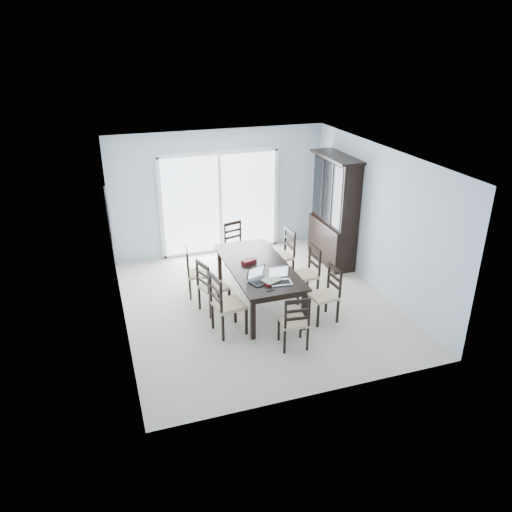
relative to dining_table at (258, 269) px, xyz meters
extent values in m
plane|color=beige|center=(0.00, 0.00, -0.67)|extent=(5.00, 5.00, 0.00)
plane|color=white|center=(0.00, 0.00, 1.93)|extent=(5.00, 5.00, 0.00)
cube|color=#ADC0CF|center=(0.00, 2.50, 0.63)|extent=(4.50, 0.02, 2.60)
cube|color=#ADC0CF|center=(-2.25, 0.00, 0.63)|extent=(0.02, 5.00, 2.60)
cube|color=#ADC0CF|center=(2.25, 0.00, 0.63)|extent=(0.02, 5.00, 2.60)
cube|color=gray|center=(0.00, 3.50, -0.72)|extent=(4.50, 2.00, 0.10)
cube|color=#99999E|center=(0.00, 4.50, -0.12)|extent=(4.50, 0.06, 1.10)
cube|color=black|center=(0.00, 0.00, 0.06)|extent=(1.00, 2.20, 0.04)
cube|color=black|center=(0.00, 0.00, 0.00)|extent=(0.88, 2.08, 0.10)
cube|color=black|center=(-0.42, -1.00, -0.33)|extent=(0.07, 0.07, 0.69)
cube|color=black|center=(0.42, -1.00, -0.33)|extent=(0.07, 0.07, 0.69)
cube|color=black|center=(-0.42, 1.00, -0.33)|extent=(0.07, 0.07, 0.69)
cube|color=black|center=(0.42, 1.00, -0.33)|extent=(0.07, 0.07, 0.69)
cube|color=black|center=(2.01, 1.25, -0.25)|extent=(0.45, 1.30, 0.85)
cube|color=black|center=(2.04, 1.25, 0.83)|extent=(0.38, 1.30, 1.30)
cube|color=black|center=(2.01, 1.25, 1.50)|extent=(0.50, 1.38, 0.05)
cube|color=black|center=(1.84, 0.83, 0.83)|extent=(0.02, 0.36, 1.18)
cube|color=black|center=(1.84, 1.25, 0.83)|extent=(0.02, 0.36, 1.18)
cube|color=black|center=(1.84, 1.67, 0.83)|extent=(0.02, 0.36, 1.18)
cube|color=silver|center=(0.00, 2.48, 0.38)|extent=(2.40, 0.02, 2.10)
cube|color=white|center=(0.00, 2.46, 1.47)|extent=(2.52, 0.05, 0.08)
cube|color=white|center=(0.00, 2.46, 0.38)|extent=(0.06, 0.05, 2.10)
cube|color=white|center=(0.00, 2.46, -0.65)|extent=(2.52, 0.05, 0.05)
cube|color=black|center=(-0.94, -0.52, -0.45)|extent=(0.04, 0.04, 0.45)
cube|color=black|center=(-0.87, -0.91, -0.45)|extent=(0.04, 0.04, 0.45)
cube|color=black|center=(-0.55, -0.45, -0.45)|extent=(0.04, 0.04, 0.45)
cube|color=black|center=(-0.48, -0.85, -0.45)|extent=(0.04, 0.04, 0.45)
cube|color=tan|center=(-0.71, -0.68, -0.19)|extent=(0.51, 0.51, 0.05)
cube|color=black|center=(-1.00, 0.15, -0.46)|extent=(0.04, 0.04, 0.42)
cube|color=black|center=(-0.89, -0.20, -0.46)|extent=(0.04, 0.04, 0.42)
cube|color=black|center=(-0.65, 0.26, -0.46)|extent=(0.04, 0.04, 0.42)
cube|color=black|center=(-0.54, -0.10, -0.46)|extent=(0.04, 0.04, 0.42)
cube|color=tan|center=(-0.77, 0.03, -0.23)|extent=(0.51, 0.51, 0.05)
cube|color=black|center=(-1.03, 0.86, -0.47)|extent=(0.04, 0.04, 0.40)
cube|color=black|center=(-1.09, 0.51, -0.47)|extent=(0.04, 0.04, 0.40)
cube|color=black|center=(-0.68, 0.80, -0.47)|extent=(0.04, 0.04, 0.40)
cube|color=black|center=(-0.74, 0.45, -0.47)|extent=(0.04, 0.04, 0.40)
cube|color=tan|center=(-0.88, 0.66, -0.25)|extent=(0.44, 0.44, 0.05)
cube|color=black|center=(1.03, -0.99, -0.47)|extent=(0.04, 0.04, 0.41)
cube|color=black|center=(1.00, -0.63, -0.47)|extent=(0.04, 0.04, 0.41)
cube|color=black|center=(0.67, -1.01, -0.47)|extent=(0.04, 0.04, 0.41)
cube|color=black|center=(0.64, -0.65, -0.47)|extent=(0.04, 0.04, 0.41)
cube|color=tan|center=(0.83, -0.82, -0.24)|extent=(0.43, 0.43, 0.05)
cube|color=black|center=(1.02, -0.23, -0.46)|extent=(0.04, 0.04, 0.43)
cube|color=black|center=(1.00, 0.15, -0.46)|extent=(0.04, 0.04, 0.43)
cube|color=black|center=(0.64, -0.25, -0.46)|extent=(0.04, 0.04, 0.43)
cube|color=black|center=(0.62, 0.13, -0.46)|extent=(0.04, 0.04, 0.43)
cube|color=tan|center=(0.82, -0.05, -0.22)|extent=(0.44, 0.44, 0.05)
cube|color=black|center=(0.91, 0.64, -0.46)|extent=(0.04, 0.04, 0.44)
cube|color=black|center=(0.88, 1.03, -0.46)|extent=(0.04, 0.04, 0.44)
cube|color=black|center=(0.53, 0.61, -0.46)|extent=(0.04, 0.04, 0.44)
cube|color=black|center=(0.50, 0.99, -0.46)|extent=(0.04, 0.04, 0.44)
cube|color=tan|center=(0.71, 0.82, -0.21)|extent=(0.46, 0.46, 0.05)
cube|color=black|center=(-0.10, -1.51, -0.48)|extent=(0.04, 0.04, 0.39)
cube|color=black|center=(0.24, -1.55, -0.48)|extent=(0.04, 0.04, 0.39)
cube|color=black|center=(-0.06, -1.17, -0.48)|extent=(0.04, 0.04, 0.39)
cube|color=black|center=(0.28, -1.21, -0.48)|extent=(0.04, 0.04, 0.39)
cube|color=tan|center=(0.09, -1.36, -0.26)|extent=(0.43, 0.43, 0.05)
cube|color=black|center=(0.22, 1.76, -0.47)|extent=(0.04, 0.04, 0.41)
cube|color=black|center=(-0.12, 1.66, -0.47)|extent=(0.04, 0.04, 0.41)
cube|color=black|center=(0.32, 1.41, -0.47)|extent=(0.04, 0.04, 0.41)
cube|color=black|center=(-0.03, 1.32, -0.47)|extent=(0.04, 0.04, 0.41)
cube|color=tan|center=(0.10, 1.54, -0.24)|extent=(0.49, 0.49, 0.05)
cube|color=black|center=(-0.16, -0.62, 0.09)|extent=(0.40, 0.34, 0.02)
cube|color=silver|center=(-0.16, -0.62, 0.20)|extent=(0.29, 0.14, 0.18)
cube|color=silver|center=(0.12, -0.74, 0.09)|extent=(0.36, 0.27, 0.02)
cube|color=silver|center=(0.12, -0.74, 0.20)|extent=(0.30, 0.07, 0.18)
cube|color=maroon|center=(-0.01, -0.66, 0.09)|extent=(0.31, 0.26, 0.03)
cube|color=gold|center=(0.00, -0.66, 0.12)|extent=(0.35, 0.31, 0.01)
cube|color=black|center=(-0.12, -0.92, 0.08)|extent=(0.12, 0.07, 0.01)
cube|color=#4E0F11|center=(-0.12, 0.13, 0.11)|extent=(0.27, 0.20, 0.06)
cube|color=maroon|center=(-0.64, 3.55, -0.19)|extent=(2.05, 1.86, 0.96)
cube|color=gray|center=(-0.64, 3.55, 0.32)|extent=(2.11, 1.92, 0.06)
camera|label=1|loc=(-2.45, -7.21, 3.65)|focal=35.00mm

